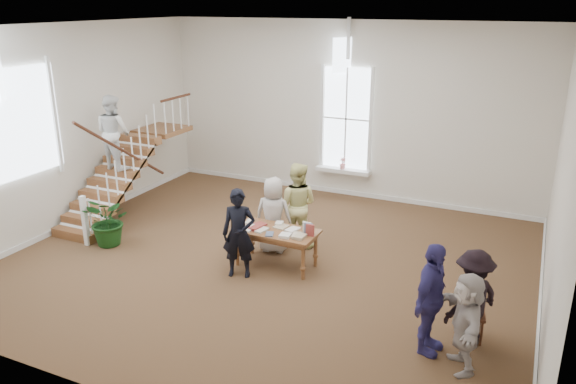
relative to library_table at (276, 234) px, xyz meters
The scene contains 12 objects.
ground 0.72m from the library_table, 142.48° to the left, with size 10.00×10.00×0.00m, color #4C311E.
room_shell 4.57m from the library_table, 92.64° to the left, with size 10.49×10.00×10.00m.
staircase 4.74m from the library_table, 168.70° to the left, with size 1.10×4.10×2.92m.
library_table is the anchor object (origin of this frame).
police_officer 0.80m from the library_table, 124.73° to the right, with size 0.62×0.41×1.71m, color black.
elderly_woman 0.71m from the library_table, 119.63° to the left, with size 0.78×0.51×1.59m, color beige.
person_yellow 1.13m from the library_table, 92.35° to the left, with size 0.88×0.68×1.80m, color #EAE692.
woman_cluster_a 3.64m from the library_table, 26.21° to the right, with size 1.01×0.42×1.73m, color navy.
woman_cluster_b 3.96m from the library_table, 16.97° to the right, with size 0.99×0.57×1.54m, color black.
woman_cluster_c 4.20m from the library_table, 25.48° to the right, with size 1.37×0.44×1.47m, color beige.
floor_plant 3.66m from the library_table, behind, with size 0.99×0.86×1.10m, color #133D13.
side_chair 3.89m from the library_table, 13.83° to the right, with size 0.46×0.46×0.92m.
Camera 1 is at (4.58, -9.11, 4.95)m, focal length 35.00 mm.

